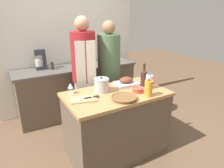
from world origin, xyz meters
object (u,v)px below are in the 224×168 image
(wine_glass_right, at_px, (103,80))
(person_cook_aproned, at_px, (84,72))
(wicker_basket, at_px, (124,98))
(stock_pot, at_px, (102,85))
(cutting_board, at_px, (84,99))
(condiment_bottle_short, at_px, (52,66))
(person_cook_guest, at_px, (109,71))
(juice_jug, at_px, (148,88))
(condiment_bottle_tall, at_px, (104,59))
(wine_bottle_green, at_px, (144,77))
(knife_chef, at_px, (83,99))
(milk_jug, at_px, (149,82))
(wine_glass_left, at_px, (70,86))
(mixing_bowl, at_px, (138,89))
(roasting_pan, at_px, (126,82))
(knife_paring, at_px, (92,97))
(stand_mixer, at_px, (41,61))
(condiment_bottle_extra, at_px, (106,59))

(wine_glass_right, relative_size, person_cook_aproned, 0.08)
(wicker_basket, relative_size, stock_pot, 1.50)
(cutting_board, height_order, wine_glass_right, wine_glass_right)
(wicker_basket, xyz_separation_m, condiment_bottle_short, (-0.40, 1.58, 0.06))
(person_cook_aproned, bearing_deg, person_cook_guest, 10.44)
(juice_jug, bearing_deg, condiment_bottle_tall, 80.54)
(wine_bottle_green, relative_size, knife_chef, 1.34)
(milk_jug, bearing_deg, person_cook_guest, 102.47)
(wicker_basket, distance_m, person_cook_guest, 0.95)
(wine_glass_left, distance_m, person_cook_aproned, 0.57)
(mixing_bowl, relative_size, condiment_bottle_tall, 0.94)
(condiment_bottle_tall, bearing_deg, wine_glass_right, -118.39)
(wine_glass_left, distance_m, knife_chef, 0.27)
(cutting_board, distance_m, stock_pot, 0.33)
(roasting_pan, distance_m, wine_glass_left, 0.75)
(wicker_basket, xyz_separation_m, mixing_bowl, (0.27, 0.10, 0.01))
(knife_paring, bearing_deg, wine_bottle_green, 2.79)
(stock_pot, height_order, person_cook_guest, person_cook_guest)
(person_cook_aproned, distance_m, person_cook_guest, 0.41)
(knife_paring, distance_m, stand_mixer, 1.52)
(wine_bottle_green, distance_m, condiment_bottle_short, 1.60)
(wine_glass_left, distance_m, condiment_bottle_extra, 1.46)
(wine_glass_right, relative_size, condiment_bottle_tall, 0.93)
(wine_glass_left, bearing_deg, mixing_bowl, -26.47)
(stand_mixer, height_order, condiment_bottle_short, stand_mixer)
(mixing_bowl, bearing_deg, stock_pot, 147.93)
(wine_glass_right, relative_size, condiment_bottle_extra, 0.70)
(cutting_board, height_order, knife_paring, knife_paring)
(mixing_bowl, bearing_deg, condiment_bottle_extra, 77.60)
(person_cook_guest, bearing_deg, condiment_bottle_extra, 48.29)
(milk_jug, bearing_deg, knife_chef, 175.27)
(mixing_bowl, bearing_deg, wine_glass_left, 153.53)
(milk_jug, height_order, person_cook_aproned, person_cook_aproned)
(knife_chef, distance_m, condiment_bottle_extra, 1.62)
(condiment_bottle_extra, bearing_deg, person_cook_aproned, -139.10)
(person_cook_guest, bearing_deg, mixing_bowl, -110.38)
(mixing_bowl, bearing_deg, condiment_bottle_short, 114.34)
(wine_bottle_green, xyz_separation_m, condiment_bottle_tall, (0.10, 1.34, -0.03))
(wine_glass_left, bearing_deg, wine_bottle_green, -13.52)
(roasting_pan, distance_m, person_cook_guest, 0.53)
(stock_pot, bearing_deg, mixing_bowl, -32.07)
(knife_paring, distance_m, person_cook_aproned, 0.74)
(cutting_board, xyz_separation_m, condiment_bottle_extra, (0.98, 1.28, 0.11))
(knife_chef, xyz_separation_m, condiment_bottle_short, (0.02, 1.37, 0.07))
(stock_pot, bearing_deg, wine_glass_right, 57.92)
(milk_jug, height_order, knife_chef, milk_jug)
(stock_pot, distance_m, wine_glass_right, 0.16)
(wine_glass_left, bearing_deg, knife_chef, -79.48)
(milk_jug, relative_size, person_cook_aproned, 0.11)
(knife_chef, height_order, condiment_bottle_extra, condiment_bottle_extra)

